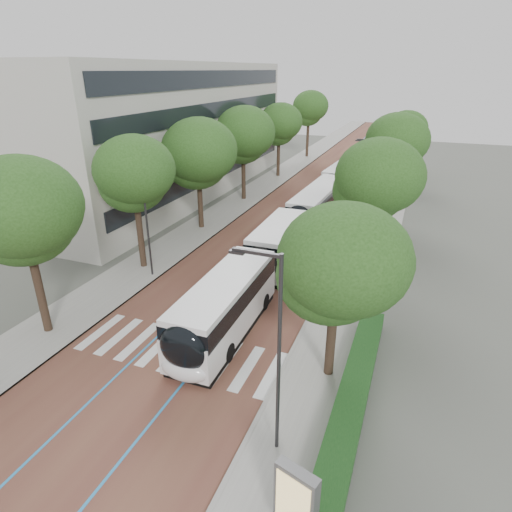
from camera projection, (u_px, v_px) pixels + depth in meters
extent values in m
plane|color=#51544C|center=(166.00, 362.00, 21.16)|extent=(160.00, 160.00, 0.00)
cube|color=brown|center=(333.00, 181.00, 55.32)|extent=(11.00, 140.00, 0.02)
cube|color=gray|center=(278.00, 176.00, 57.78)|extent=(4.00, 140.00, 0.12)
cube|color=gray|center=(393.00, 186.00, 52.83)|extent=(4.00, 140.00, 0.12)
cube|color=gray|center=(291.00, 177.00, 57.16)|extent=(0.20, 140.00, 0.14)
cube|color=gray|center=(377.00, 185.00, 53.45)|extent=(0.20, 140.00, 0.14)
cube|color=silver|center=(101.00, 331.00, 23.59)|extent=(0.55, 3.60, 0.01)
cube|color=silver|center=(119.00, 336.00, 23.18)|extent=(0.55, 3.60, 0.01)
cube|color=silver|center=(139.00, 341.00, 22.76)|extent=(0.55, 3.60, 0.01)
cube|color=silver|center=(159.00, 346.00, 22.35)|extent=(0.55, 3.60, 0.01)
cube|color=silver|center=(180.00, 351.00, 21.94)|extent=(0.55, 3.60, 0.01)
cube|color=silver|center=(201.00, 357.00, 21.52)|extent=(0.55, 3.60, 0.01)
cube|color=silver|center=(224.00, 362.00, 21.11)|extent=(0.55, 3.60, 0.01)
cube|color=silver|center=(247.00, 368.00, 20.70)|extent=(0.55, 3.60, 0.01)
cube|color=silver|center=(272.00, 374.00, 20.28)|extent=(0.55, 3.60, 0.01)
cube|color=#2781C3|center=(321.00, 180.00, 55.85)|extent=(0.12, 126.00, 0.01)
cube|color=#2781C3|center=(345.00, 182.00, 54.79)|extent=(0.12, 126.00, 0.01)
cube|color=beige|center=(146.00, 129.00, 48.72)|extent=(18.00, 40.00, 14.00)
cube|color=black|center=(219.00, 171.00, 47.33)|extent=(0.12, 38.00, 1.60)
cube|color=black|center=(218.00, 141.00, 46.04)|extent=(0.12, 38.00, 1.60)
cube|color=black|center=(217.00, 110.00, 44.76)|extent=(0.12, 38.00, 1.60)
cube|color=black|center=(216.00, 79.00, 43.56)|extent=(0.12, 38.00, 1.60)
cube|color=#143C16|center=(351.00, 401.00, 17.94)|extent=(1.20, 14.00, 0.80)
cylinder|color=#2D2E30|center=(279.00, 360.00, 14.69)|extent=(0.14, 0.14, 8.00)
cube|color=#2D2E30|center=(257.00, 253.00, 13.39)|extent=(1.70, 0.12, 0.12)
cube|color=#2D2E30|center=(237.00, 252.00, 13.66)|extent=(0.50, 0.20, 0.10)
cylinder|color=#2D2E30|center=(372.00, 188.00, 36.05)|extent=(0.14, 0.14, 8.00)
cube|color=#2D2E30|center=(367.00, 140.00, 34.75)|extent=(1.70, 0.12, 0.12)
cube|color=#2D2E30|center=(358.00, 140.00, 35.01)|extent=(0.50, 0.20, 0.10)
cylinder|color=#2D2E30|center=(147.00, 220.00, 28.36)|extent=(0.14, 0.14, 8.00)
cylinder|color=black|center=(40.00, 294.00, 22.69)|extent=(0.44, 0.44, 4.74)
ellipsoid|color=#204516|center=(23.00, 216.00, 20.96)|extent=(5.78, 5.78, 4.91)
cylinder|color=black|center=(141.00, 237.00, 30.38)|extent=(0.44, 0.44, 4.71)
ellipsoid|color=#204516|center=(134.00, 177.00, 28.66)|extent=(5.39, 5.39, 4.58)
cylinder|color=black|center=(200.00, 204.00, 38.10)|extent=(0.44, 0.44, 4.56)
ellipsoid|color=#204516|center=(198.00, 157.00, 36.44)|extent=(6.45, 6.45, 5.48)
cylinder|color=black|center=(244.00, 178.00, 46.60)|extent=(0.44, 0.44, 4.75)
ellipsoid|color=#204516|center=(243.00, 138.00, 44.87)|extent=(6.34, 6.34, 5.39)
cylinder|color=black|center=(278.00, 159.00, 56.88)|extent=(0.44, 0.44, 4.64)
ellipsoid|color=#204516|center=(279.00, 126.00, 55.18)|extent=(5.55, 5.55, 4.71)
cylinder|color=black|center=(307.00, 141.00, 69.57)|extent=(0.44, 0.44, 5.25)
ellipsoid|color=#204516|center=(309.00, 110.00, 67.66)|extent=(5.60, 5.60, 4.76)
cylinder|color=black|center=(331.00, 340.00, 19.54)|extent=(0.44, 0.44, 3.92)
ellipsoid|color=#204516|center=(337.00, 269.00, 18.11)|extent=(5.60, 5.60, 4.76)
cylinder|color=black|center=(368.00, 242.00, 29.66)|extent=(0.44, 0.44, 4.54)
ellipsoid|color=#204516|center=(374.00, 184.00, 28.00)|extent=(5.75, 5.75, 4.89)
cylinder|color=black|center=(388.00, 192.00, 41.58)|extent=(0.44, 0.44, 4.76)
ellipsoid|color=#204516|center=(393.00, 146.00, 39.84)|extent=(5.84, 5.84, 4.96)
cylinder|color=black|center=(399.00, 163.00, 55.36)|extent=(0.44, 0.44, 4.20)
ellipsoid|color=#204516|center=(403.00, 133.00, 53.83)|extent=(5.17, 5.17, 4.39)
cylinder|color=black|center=(258.00, 266.00, 27.26)|extent=(2.31, 0.93, 2.30)
cube|color=silver|center=(226.00, 312.00, 23.07)|extent=(2.62, 9.39, 1.82)
cube|color=black|center=(225.00, 294.00, 22.61)|extent=(2.66, 9.21, 0.97)
cube|color=silver|center=(225.00, 283.00, 22.35)|extent=(2.57, 9.20, 0.31)
cube|color=black|center=(226.00, 329.00, 23.50)|extent=(2.57, 9.02, 0.35)
cube|color=silver|center=(279.00, 249.00, 31.18)|extent=(2.60, 7.77, 1.82)
cube|color=black|center=(279.00, 234.00, 30.72)|extent=(2.64, 7.62, 0.97)
cube|color=silver|center=(279.00, 226.00, 30.46)|extent=(2.55, 7.62, 0.31)
cube|color=black|center=(278.00, 263.00, 31.61)|extent=(2.55, 7.46, 0.35)
ellipsoid|color=black|center=(183.00, 348.00, 18.88)|extent=(2.36, 1.13, 2.28)
ellipsoid|color=silver|center=(184.00, 370.00, 19.29)|extent=(2.36, 1.03, 1.14)
cylinder|color=black|center=(188.00, 343.00, 21.77)|extent=(0.31, 1.00, 1.00)
cylinder|color=black|center=(228.00, 352.00, 21.05)|extent=(0.31, 1.00, 1.00)
cylinder|color=black|center=(271.00, 248.00, 33.28)|extent=(0.31, 1.00, 1.00)
cylinder|color=black|center=(299.00, 252.00, 32.56)|extent=(0.31, 1.00, 1.00)
cylinder|color=black|center=(230.00, 295.00, 26.38)|extent=(0.31, 1.00, 1.00)
cylinder|color=black|center=(264.00, 302.00, 25.65)|extent=(0.31, 1.00, 1.00)
cube|color=silver|center=(318.00, 208.00, 40.42)|extent=(3.00, 12.09, 1.82)
cube|color=black|center=(319.00, 196.00, 39.96)|extent=(3.03, 11.86, 0.97)
cube|color=silver|center=(319.00, 190.00, 39.71)|extent=(2.94, 11.85, 0.31)
cube|color=black|center=(318.00, 219.00, 40.86)|extent=(2.93, 11.61, 0.35)
ellipsoid|color=black|center=(299.00, 219.00, 35.21)|extent=(2.39, 1.20, 2.28)
ellipsoid|color=silver|center=(298.00, 232.00, 35.63)|extent=(2.39, 1.10, 1.14)
cylinder|color=black|center=(294.00, 226.00, 38.12)|extent=(0.34, 1.01, 1.00)
cylinder|color=black|center=(319.00, 229.00, 37.29)|extent=(0.34, 1.01, 1.00)
cylinder|color=black|center=(317.00, 204.00, 44.33)|extent=(0.34, 1.01, 1.00)
cylinder|color=black|center=(339.00, 206.00, 43.50)|extent=(0.34, 1.01, 1.00)
cube|color=silver|center=(345.00, 179.00, 50.99)|extent=(3.27, 12.14, 1.82)
cube|color=black|center=(346.00, 170.00, 50.54)|extent=(3.29, 11.90, 0.97)
cube|color=silver|center=(346.00, 164.00, 50.28)|extent=(3.20, 11.89, 0.31)
cube|color=black|center=(344.00, 188.00, 51.43)|extent=(3.19, 11.65, 0.35)
ellipsoid|color=black|center=(332.00, 184.00, 45.84)|extent=(2.42, 1.25, 2.28)
ellipsoid|color=silver|center=(331.00, 194.00, 46.25)|extent=(2.41, 1.15, 1.14)
cylinder|color=black|center=(327.00, 191.00, 48.74)|extent=(0.36, 1.02, 1.00)
cylinder|color=black|center=(346.00, 194.00, 47.87)|extent=(0.36, 1.02, 1.00)
cylinder|color=black|center=(343.00, 178.00, 54.89)|extent=(0.36, 1.02, 1.00)
cylinder|color=black|center=(360.00, 180.00, 54.02)|extent=(0.36, 1.02, 1.00)
cube|color=#59595B|center=(296.00, 500.00, 12.49)|extent=(1.41, 0.76, 2.41)
cube|color=#E3C378|center=(292.00, 505.00, 12.35)|extent=(1.11, 0.37, 2.10)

